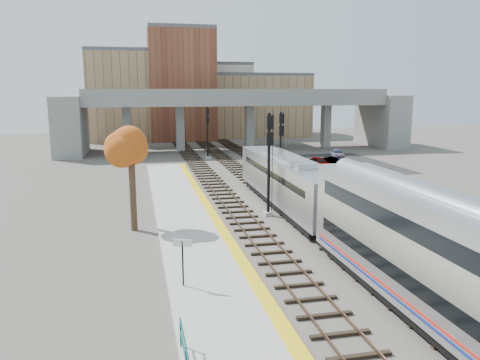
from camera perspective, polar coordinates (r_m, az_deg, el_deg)
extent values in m
plane|color=#47423D|center=(31.02, 8.27, -6.89)|extent=(160.00, 160.00, 0.00)
cube|color=#9E9E99|center=(29.27, -5.23, -7.56)|extent=(4.50, 60.00, 0.35)
cube|color=yellow|center=(29.50, -1.55, -7.00)|extent=(0.70, 60.00, 0.01)
cube|color=black|center=(41.80, -1.93, -1.99)|extent=(2.50, 95.00, 0.14)
cube|color=brown|center=(41.66, -2.90, -1.89)|extent=(0.07, 95.00, 0.14)
cube|color=brown|center=(41.91, -0.97, -1.79)|extent=(0.07, 95.00, 0.14)
cube|color=black|center=(42.75, 3.61, -1.71)|extent=(2.50, 95.00, 0.14)
cube|color=brown|center=(42.54, 2.68, -1.61)|extent=(0.07, 95.00, 0.14)
cube|color=brown|center=(42.93, 4.53, -1.52)|extent=(0.07, 95.00, 0.14)
cube|color=black|center=(44.01, 8.62, -1.44)|extent=(2.50, 95.00, 0.14)
cube|color=brown|center=(43.74, 7.75, -1.35)|extent=(0.07, 95.00, 0.14)
cube|color=brown|center=(44.25, 9.49, -1.26)|extent=(0.07, 95.00, 0.14)
cube|color=slate|center=(74.23, -0.36, 9.70)|extent=(46.00, 10.00, 1.50)
cube|color=slate|center=(69.53, 0.49, 10.64)|extent=(46.00, 0.20, 1.00)
cube|color=slate|center=(78.91, -1.11, 10.68)|extent=(46.00, 0.20, 1.00)
cube|color=slate|center=(72.80, -13.63, 6.01)|extent=(1.20, 1.60, 7.00)
cube|color=slate|center=(73.09, -7.31, 6.25)|extent=(1.20, 1.60, 7.00)
cube|color=slate|center=(74.90, 1.15, 6.45)|extent=(1.20, 1.60, 7.00)
cube|color=slate|center=(78.98, 10.41, 6.51)|extent=(1.20, 1.60, 7.00)
cube|color=slate|center=(73.33, -19.95, 6.29)|extent=(4.00, 12.00, 8.50)
cube|color=slate|center=(83.33, 16.83, 6.97)|extent=(4.00, 12.00, 8.50)
cube|color=#9E7E5C|center=(92.55, -12.31, 9.87)|extent=(18.00, 14.00, 16.00)
cube|color=#4C4C4F|center=(92.79, -12.53, 14.99)|extent=(18.00, 14.00, 0.60)
cube|color=beige|center=(98.67, -4.05, 9.56)|extent=(16.00, 16.00, 14.00)
cube|color=#4C4C4F|center=(98.75, -4.11, 13.80)|extent=(16.00, 16.00, 0.60)
cube|color=brown|center=(89.96, -7.15, 11.28)|extent=(12.00, 10.00, 20.00)
cube|color=#4C4C4F|center=(90.61, -7.32, 17.80)|extent=(12.00, 10.00, 0.60)
cube|color=#9E7E5C|center=(98.73, 1.96, 9.01)|extent=(20.00, 14.00, 12.00)
cube|color=#4C4C4F|center=(98.71, 1.98, 12.66)|extent=(20.00, 14.00, 0.60)
cube|color=black|center=(61.50, 11.27, 1.97)|extent=(14.00, 18.00, 0.04)
cube|color=#A8AAB2|center=(37.56, 5.79, 0.03)|extent=(3.00, 19.00, 3.20)
cube|color=black|center=(46.47, 2.13, 2.94)|extent=(2.20, 0.06, 1.10)
cube|color=black|center=(37.45, 5.81, 0.93)|extent=(3.02, 16.15, 0.50)
cube|color=black|center=(37.96, 5.73, -2.71)|extent=(2.70, 17.10, 0.50)
cube|color=#A8AAB2|center=(37.26, 5.84, 2.75)|extent=(1.60, 9.50, 0.40)
cube|color=#9E9E99|center=(35.71, 3.45, -4.14)|extent=(0.60, 0.60, 0.30)
cylinder|color=black|center=(34.92, 3.52, 1.79)|extent=(0.22, 0.22, 7.77)
cube|color=black|center=(34.32, 3.70, 7.03)|extent=(0.50, 0.18, 1.00)
cube|color=black|center=(34.42, 3.68, 5.01)|extent=(0.50, 0.18, 1.00)
cube|color=#9E9E99|center=(46.35, 4.87, -0.62)|extent=(0.60, 0.60, 0.30)
cylinder|color=black|center=(45.77, 4.95, 3.69)|extent=(0.21, 0.21, 7.33)
cube|color=black|center=(45.24, 5.11, 7.47)|extent=(0.47, 0.18, 0.94)
cube|color=black|center=(45.33, 5.08, 6.02)|extent=(0.47, 0.18, 0.94)
cube|color=#9E9E99|center=(64.88, -3.94, 2.74)|extent=(0.60, 0.60, 0.30)
cylinder|color=black|center=(64.48, -3.98, 5.72)|extent=(0.20, 0.20, 7.09)
cube|color=black|center=(64.03, -3.98, 8.32)|extent=(0.46, 0.18, 0.91)
cube|color=black|center=(64.09, -3.97, 7.33)|extent=(0.46, 0.18, 0.91)
cylinder|color=black|center=(22.42, -6.99, -10.05)|extent=(0.08, 0.08, 2.20)
cube|color=white|center=(22.08, -7.05, -7.63)|extent=(0.84, 0.42, 0.35)
cylinder|color=#382619|center=(32.32, -12.93, -1.59)|extent=(0.44, 0.44, 5.15)
ellipsoid|color=#CF661B|center=(31.82, -13.16, 3.58)|extent=(3.60, 3.60, 3.68)
imported|color=#99999E|center=(57.68, 9.64, 2.11)|extent=(2.54, 4.11, 1.31)
imported|color=#99999E|center=(59.24, 11.18, 2.19)|extent=(2.69, 3.51, 1.11)
imported|color=#99999E|center=(66.94, 11.76, 3.18)|extent=(2.40, 4.10, 1.12)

